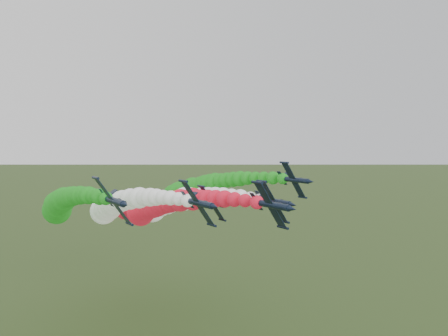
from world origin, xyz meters
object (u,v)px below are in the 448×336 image
(jet_inner_right, at_px, (167,204))
(jet_outer_right, at_px, (190,190))
(jet_inner_left, at_px, (114,206))
(jet_trail, at_px, (137,205))
(jet_lead, at_px, (156,207))
(jet_outer_left, at_px, (61,205))

(jet_inner_right, relative_size, jet_outer_right, 0.99)
(jet_inner_left, distance_m, jet_outer_right, 29.82)
(jet_inner_left, distance_m, jet_trail, 21.39)
(jet_lead, height_order, jet_inner_right, jet_lead)
(jet_lead, distance_m, jet_outer_left, 26.12)
(jet_inner_left, bearing_deg, jet_inner_right, -13.23)
(jet_outer_right, distance_m, jet_trail, 18.02)
(jet_inner_right, height_order, jet_trail, jet_inner_right)
(jet_inner_right, bearing_deg, jet_outer_left, 161.79)
(jet_lead, xyz_separation_m, jet_outer_right, (19.91, 16.18, 1.88))
(jet_inner_left, distance_m, jet_outer_left, 14.12)
(jet_inner_right, bearing_deg, jet_outer_right, 37.83)
(jet_lead, xyz_separation_m, jet_trail, (4.84, 24.84, -2.90))
(jet_lead, xyz_separation_m, jet_inner_right, (5.82, 5.24, -0.40))
(jet_inner_left, relative_size, jet_trail, 1.01)
(jet_outer_left, distance_m, jet_trail, 28.89)
(jet_outer_left, bearing_deg, jet_inner_right, -18.21)
(jet_lead, height_order, jet_trail, jet_lead)
(jet_inner_right, distance_m, jet_outer_left, 29.12)
(jet_lead, bearing_deg, jet_outer_left, 146.70)
(jet_inner_left, relative_size, jet_outer_right, 1.00)
(jet_inner_right, height_order, jet_outer_right, jet_outer_right)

